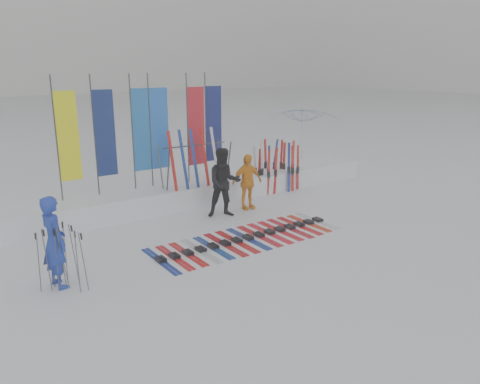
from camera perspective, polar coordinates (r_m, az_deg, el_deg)
ground at (r=10.50m, az=4.15°, el=-7.34°), size 120.00×120.00×0.00m
snow_bank at (r=14.07m, az=-7.70°, el=-0.23°), size 14.00×1.60×0.60m
person_blue at (r=9.28m, az=-21.71°, el=-5.69°), size 0.53×0.71×1.76m
person_black at (r=12.62m, az=-1.94°, el=1.14°), size 1.13×1.02×1.89m
person_yellow at (r=13.32m, az=0.86°, el=1.25°), size 0.97×0.47×1.60m
tent_canopy at (r=18.15m, az=7.73°, el=6.37°), size 2.98×3.03×2.51m
ski_row at (r=11.21m, az=0.98°, el=-5.59°), size 4.75×1.69×0.07m
pole_cluster at (r=9.25m, az=-20.97°, el=-7.54°), size 0.75×0.83×1.25m
feather_flags at (r=13.55m, az=-10.98°, el=7.44°), size 5.02×0.25×3.20m
ski_rack at (r=13.67m, az=-5.48°, el=4.06°), size 2.04×0.80×1.23m
upright_skis at (r=15.36m, az=4.44°, el=3.03°), size 1.51×1.09×1.69m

